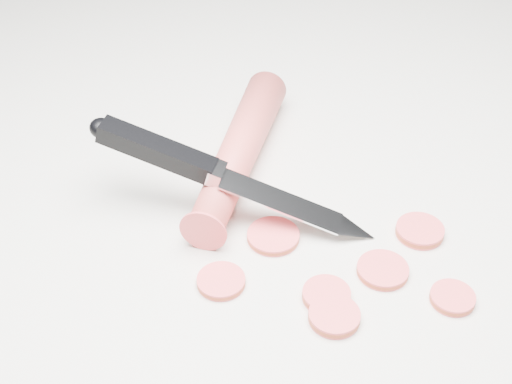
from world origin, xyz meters
TOP-DOWN VIEW (x-y plane):
  - ground at (0.00, 0.00)m, footprint 2.40×2.40m
  - carrot at (0.02, 0.09)m, footprint 0.17×0.15m
  - carrot_slice_0 at (-0.01, -0.06)m, footprint 0.03×0.03m
  - carrot_slice_1 at (-0.02, -0.08)m, footprint 0.03×0.03m
  - carrot_slice_2 at (-0.01, 0.01)m, footprint 0.04×0.04m
  - carrot_slice_3 at (0.08, -0.05)m, footprint 0.04×0.04m
  - carrot_slice_4 at (0.03, -0.06)m, footprint 0.04×0.04m
  - carrot_slice_5 at (-0.06, -0.00)m, footprint 0.03×0.03m
  - carrot_slice_6 at (0.05, -0.11)m, footprint 0.03×0.03m
  - kitchen_knife at (-0.01, 0.05)m, footprint 0.16×0.19m

SIDE VIEW (x-z plane):
  - ground at x=0.00m, z-range 0.00..0.00m
  - carrot_slice_5 at x=-0.06m, z-range 0.00..0.01m
  - carrot_slice_2 at x=-0.01m, z-range 0.00..0.01m
  - carrot_slice_4 at x=0.03m, z-range 0.00..0.01m
  - carrot_slice_6 at x=0.05m, z-range 0.00..0.01m
  - carrot_slice_1 at x=-0.02m, z-range 0.00..0.01m
  - carrot_slice_0 at x=-0.01m, z-range 0.00..0.01m
  - carrot_slice_3 at x=0.08m, z-range 0.00..0.01m
  - carrot at x=0.02m, z-range 0.00..0.03m
  - kitchen_knife at x=-0.01m, z-range 0.00..0.07m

